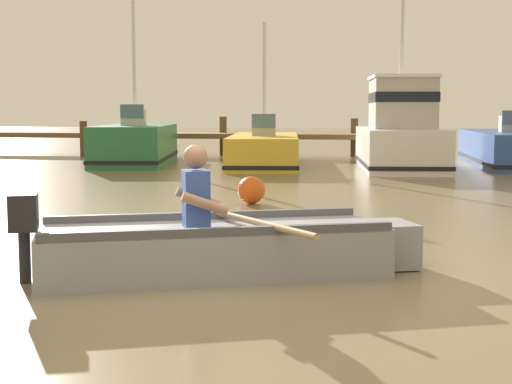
# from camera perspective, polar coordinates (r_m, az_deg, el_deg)

# --- Properties ---
(ground_plane) EXTENTS (120.00, 120.00, 0.00)m
(ground_plane) POSITION_cam_1_polar(r_m,az_deg,el_deg) (6.54, -3.87, -7.13)
(ground_plane) COLOR #7A6B4C
(wooden_dock) EXTENTS (13.90, 1.64, 1.30)m
(wooden_dock) POSITION_cam_1_polar(r_m,az_deg,el_deg) (25.64, -7.58, 4.21)
(wooden_dock) COLOR brown
(wooden_dock) RESTS_ON ground
(rowboat_with_person) EXTENTS (3.58, 2.22, 1.19)m
(rowboat_with_person) POSITION_cam_1_polar(r_m,az_deg,el_deg) (7.03, -2.69, -4.11)
(rowboat_with_person) COLOR gray
(rowboat_with_person) RESTS_ON ground
(moored_boat_green) EXTENTS (2.85, 5.49, 4.65)m
(moored_boat_green) POSITION_cam_1_polar(r_m,az_deg,el_deg) (21.97, -8.92, 3.49)
(moored_boat_green) COLOR #287042
(moored_boat_green) RESTS_ON ground
(moored_boat_yellow) EXTENTS (2.66, 6.12, 3.84)m
(moored_boat_yellow) POSITION_cam_1_polar(r_m,az_deg,el_deg) (20.95, 0.63, 3.09)
(moored_boat_yellow) COLOR gold
(moored_boat_yellow) RESTS_ON ground
(moored_boat_white) EXTENTS (2.53, 5.17, 4.69)m
(moored_boat_white) POSITION_cam_1_polar(r_m,az_deg,el_deg) (19.90, 10.68, 4.21)
(moored_boat_white) COLOR white
(moored_boat_white) RESTS_ON ground
(moored_boat_blue) EXTENTS (2.32, 6.78, 1.50)m
(moored_boat_blue) POSITION_cam_1_polar(r_m,az_deg,el_deg) (22.35, 18.28, 3.07)
(moored_boat_blue) COLOR #2D519E
(moored_boat_blue) RESTS_ON ground
(mooring_buoy) EXTENTS (0.44, 0.44, 0.44)m
(mooring_buoy) POSITION_cam_1_polar(r_m,az_deg,el_deg) (12.29, -0.34, 0.14)
(mooring_buoy) COLOR #E55919
(mooring_buoy) RESTS_ON ground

